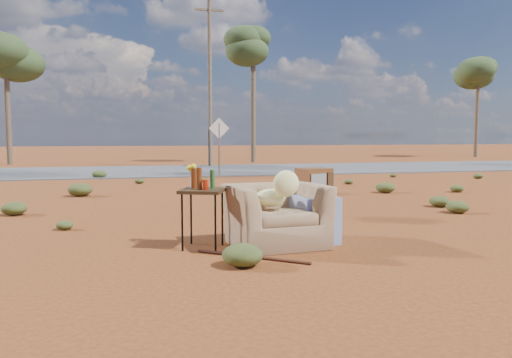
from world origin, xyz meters
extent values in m
plane|color=brown|center=(0.00, 0.00, 0.00)|extent=(140.00, 140.00, 0.00)
cube|color=#565659|center=(0.00, 15.00, 0.02)|extent=(140.00, 7.00, 0.04)
imported|color=#937150|center=(0.22, -0.12, 0.57)|extent=(1.38, 0.97, 1.14)
ellipsoid|color=#F8F597|center=(0.15, -0.06, 0.66)|extent=(0.41, 0.41, 0.24)
ellipsoid|color=#F8F597|center=(0.30, -0.33, 0.88)|extent=(0.36, 0.18, 0.36)
cube|color=navy|center=(0.80, 0.06, 0.33)|extent=(0.62, 0.89, 0.66)
cube|color=black|center=(1.57, 1.99, 0.46)|extent=(0.60, 0.52, 0.03)
cylinder|color=black|center=(1.40, 1.75, 0.23)|extent=(0.03, 0.03, 0.46)
cylinder|color=black|center=(1.84, 1.89, 0.23)|extent=(0.03, 0.03, 0.46)
cylinder|color=black|center=(1.29, 2.09, 0.23)|extent=(0.03, 0.03, 0.46)
cylinder|color=black|center=(1.73, 2.23, 0.23)|extent=(0.03, 0.03, 0.46)
cube|color=brown|center=(1.57, 1.99, 0.70)|extent=(0.68, 0.59, 0.44)
cube|color=gray|center=(1.56, 1.75, 0.70)|extent=(0.33, 0.12, 0.28)
cube|color=#472D19|center=(1.82, 1.83, 0.70)|extent=(0.13, 0.06, 0.31)
cube|color=#392814|center=(-0.79, -0.04, 0.78)|extent=(0.72, 0.72, 0.04)
cylinder|color=black|center=(-1.08, -0.16, 0.39)|extent=(0.03, 0.03, 0.78)
cylinder|color=black|center=(-0.67, -0.33, 0.39)|extent=(0.03, 0.03, 0.78)
cylinder|color=black|center=(-0.92, 0.25, 0.39)|extent=(0.03, 0.03, 0.78)
cylinder|color=black|center=(-0.50, 0.09, 0.39)|extent=(0.03, 0.03, 0.78)
cylinder|color=#55230E|center=(-0.90, 0.06, 0.95)|extent=(0.08, 0.08, 0.29)
cylinder|color=#55230E|center=(-0.85, -0.11, 0.96)|extent=(0.07, 0.07, 0.31)
cylinder|color=#235022|center=(-0.65, 0.02, 0.94)|extent=(0.07, 0.07, 0.27)
cylinder|color=#B4270E|center=(-0.77, -0.17, 0.88)|extent=(0.07, 0.07, 0.15)
cylinder|color=silver|center=(-0.89, 0.18, 0.88)|extent=(0.09, 0.09, 0.16)
ellipsoid|color=yellow|center=(-0.89, 0.18, 1.05)|extent=(0.18, 0.18, 0.13)
cylinder|color=#4A2213|center=(-0.28, -0.77, 0.02)|extent=(1.23, 1.01, 0.04)
cylinder|color=brown|center=(1.50, 12.00, 1.00)|extent=(0.06, 0.06, 2.00)
cube|color=silver|center=(1.50, 12.00, 1.80)|extent=(0.78, 0.04, 0.78)
cylinder|color=brown|center=(-8.00, 22.00, 3.00)|extent=(0.28, 0.28, 6.00)
ellipsoid|color=#354C27|center=(-8.00, 22.00, 5.50)|extent=(3.20, 3.20, 2.20)
cylinder|color=brown|center=(5.00, 21.00, 3.50)|extent=(0.28, 0.28, 7.00)
ellipsoid|color=#354C27|center=(5.00, 21.00, 6.50)|extent=(3.20, 3.20, 2.20)
cylinder|color=brown|center=(22.00, 24.00, 3.25)|extent=(0.28, 0.28, 6.50)
ellipsoid|color=#354C27|center=(22.00, 24.00, 6.00)|extent=(3.20, 3.20, 2.20)
cylinder|color=brown|center=(2.00, 17.50, 4.00)|extent=(0.20, 0.20, 8.00)
cube|color=brown|center=(2.00, 17.50, 7.50)|extent=(1.40, 0.10, 0.10)
ellipsoid|color=#424C21|center=(4.50, 1.80, 0.12)|extent=(0.44, 0.44, 0.24)
ellipsoid|color=#424C21|center=(-3.00, 6.50, 0.17)|extent=(0.60, 0.60, 0.33)
ellipsoid|color=#424C21|center=(6.80, 5.00, 0.10)|extent=(0.36, 0.36, 0.20)
ellipsoid|color=#424C21|center=(3.20, 8.00, 0.11)|extent=(0.40, 0.40, 0.22)
ellipsoid|color=#424C21|center=(-1.50, 9.50, 0.08)|extent=(0.30, 0.30, 0.17)
camera|label=1|loc=(-1.70, -6.69, 1.52)|focal=35.00mm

